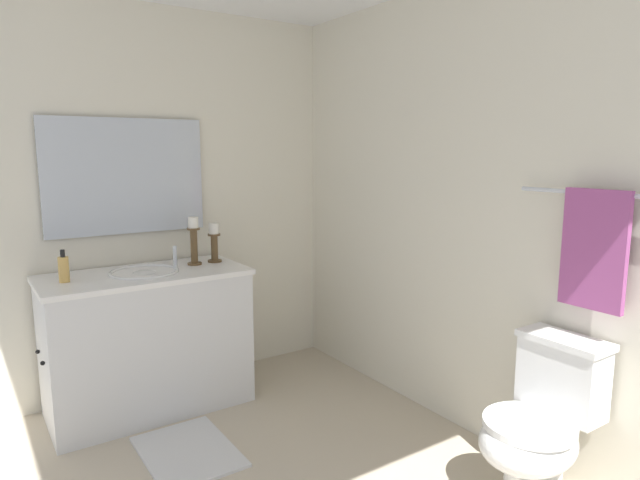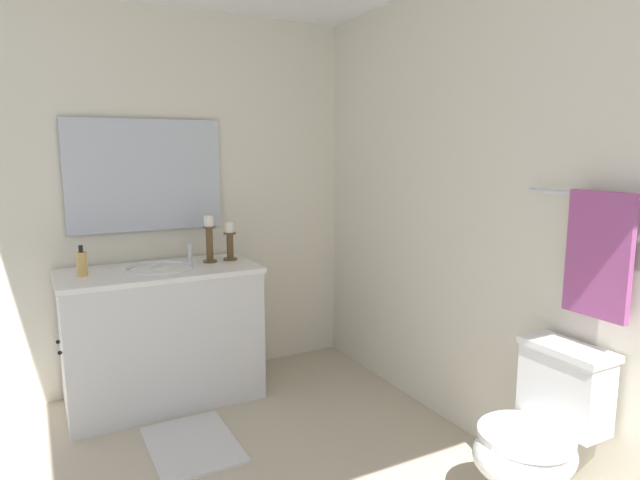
% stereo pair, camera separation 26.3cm
% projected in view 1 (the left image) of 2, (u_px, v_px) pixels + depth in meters
% --- Properties ---
extents(wall_back, '(3.16, 0.04, 2.45)m').
position_uv_depth(wall_back, '(477.00, 214.00, 2.90)').
color(wall_back, silver).
rests_on(wall_back, ground).
extents(wall_left, '(0.04, 2.52, 2.45)m').
position_uv_depth(wall_left, '(150.00, 203.00, 3.50)').
color(wall_left, silver).
rests_on(wall_left, ground).
extents(vanity_cabinet, '(0.58, 1.18, 0.85)m').
position_uv_depth(vanity_cabinet, '(148.00, 341.00, 3.28)').
color(vanity_cabinet, silver).
rests_on(vanity_cabinet, ground).
extents(sink_basin, '(0.40, 0.40, 0.24)m').
position_uv_depth(sink_basin, '(145.00, 279.00, 3.22)').
color(sink_basin, white).
rests_on(sink_basin, vanity_cabinet).
extents(mirror, '(0.02, 0.97, 0.71)m').
position_uv_depth(mirror, '(126.00, 176.00, 3.35)').
color(mirror, silver).
extents(candle_holder_tall, '(0.09, 0.09, 0.25)m').
position_uv_depth(candle_holder_tall, '(214.00, 242.00, 3.50)').
color(candle_holder_tall, brown).
rests_on(candle_holder_tall, vanity_cabinet).
extents(candle_holder_short, '(0.09, 0.09, 0.30)m').
position_uv_depth(candle_holder_short, '(194.00, 240.00, 3.41)').
color(candle_holder_short, brown).
rests_on(candle_holder_short, vanity_cabinet).
extents(soap_bottle, '(0.06, 0.06, 0.18)m').
position_uv_depth(soap_bottle, '(64.00, 269.00, 2.97)').
color(soap_bottle, '#E5B259').
rests_on(soap_bottle, vanity_cabinet).
extents(toilet, '(0.39, 0.54, 0.75)m').
position_uv_depth(toilet, '(538.00, 428.00, 2.37)').
color(toilet, white).
rests_on(toilet, ground).
extents(towel_bar, '(0.76, 0.02, 0.02)m').
position_uv_depth(towel_bar, '(601.00, 194.00, 2.28)').
color(towel_bar, silver).
extents(towel_near_vanity, '(0.28, 0.03, 0.51)m').
position_uv_depth(towel_near_vanity, '(594.00, 250.00, 2.30)').
color(towel_near_vanity, '#A54C8C').
rests_on(towel_near_vanity, towel_bar).
extents(bath_mat, '(0.60, 0.44, 0.02)m').
position_uv_depth(bath_mat, '(188.00, 452.00, 2.84)').
color(bath_mat, silver).
rests_on(bath_mat, ground).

